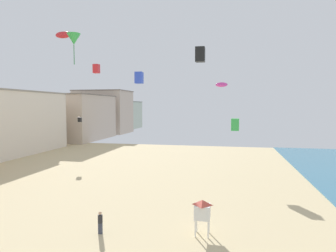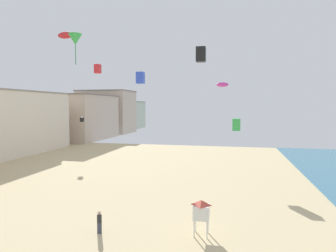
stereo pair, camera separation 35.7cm
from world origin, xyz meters
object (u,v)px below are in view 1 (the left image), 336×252
at_px(kite_flyer, 100,221).
at_px(kite_black_box_2, 200,55).
at_px(kite_red_parafoil, 63,35).
at_px(kite_red_box, 96,69).
at_px(kite_green_box, 235,125).
at_px(kite_black_box, 80,120).
at_px(kite_blue_box, 139,78).
at_px(lifeguard_stand, 202,210).
at_px(kite_green_delta, 74,39).
at_px(kite_magenta_parafoil, 222,85).

distance_m(kite_flyer, kite_black_box_2, 19.80).
height_order(kite_red_parafoil, kite_red_box, kite_red_parafoil).
bearing_deg(kite_black_box_2, kite_green_box, 57.50).
height_order(kite_green_box, kite_black_box, kite_green_box).
bearing_deg(kite_red_parafoil, kite_green_box, -7.91).
bearing_deg(kite_red_box, kite_blue_box, 40.91).
height_order(lifeguard_stand, kite_blue_box, kite_blue_box).
height_order(kite_blue_box, kite_red_box, kite_red_box).
bearing_deg(kite_green_delta, lifeguard_stand, -37.01).
xyz_separation_m(kite_red_parafoil, kite_green_box, (25.86, -3.59, -13.27)).
xyz_separation_m(kite_magenta_parafoil, kite_green_delta, (-17.75, 0.23, 5.76)).
height_order(kite_blue_box, kite_black_box_2, kite_black_box_2).
relative_size(kite_black_box_2, kite_green_delta, 0.42).
distance_m(kite_magenta_parafoil, kite_green_delta, 18.67).
distance_m(kite_flyer, lifeguard_stand, 7.41).
xyz_separation_m(kite_green_box, kite_black_box_2, (-3.88, -6.09, 7.89)).
xyz_separation_m(kite_red_parafoil, kite_magenta_parafoil, (24.26, -8.77, -8.57)).
distance_m(kite_flyer, kite_red_box, 20.44).
relative_size(kite_green_box, kite_black_box_2, 0.97).
bearing_deg(lifeguard_stand, kite_magenta_parafoil, 89.37).
xyz_separation_m(kite_green_box, kite_red_box, (-16.62, -4.63, 6.88)).
bearing_deg(kite_green_delta, kite_black_box, 116.23).
xyz_separation_m(kite_blue_box, kite_green_delta, (-6.99, -4.01, 4.40)).
bearing_deg(kite_green_delta, kite_blue_box, 29.85).
distance_m(kite_red_parafoil, kite_green_delta, 11.10).
bearing_deg(kite_blue_box, kite_magenta_parafoil, -21.50).
relative_size(lifeguard_stand, kite_red_parafoil, 0.97).
bearing_deg(kite_green_box, kite_blue_box, -175.65).
xyz_separation_m(kite_blue_box, kite_black_box, (-12.95, 8.09, -5.96)).
distance_m(kite_black_box, kite_red_box, 16.14).
xyz_separation_m(kite_magenta_parafoil, kite_black_box_2, (-2.28, -0.91, 3.19)).
xyz_separation_m(kite_flyer, kite_red_parafoil, (-16.11, 22.56, 19.23)).
distance_m(kite_flyer, kite_green_box, 22.14).
height_order(kite_black_box, kite_green_delta, kite_green_delta).
bearing_deg(kite_black_box_2, kite_black_box, 148.30).
bearing_deg(lifeguard_stand, kite_black_box, 136.15).
bearing_deg(kite_magenta_parafoil, kite_flyer, -120.59).
bearing_deg(lifeguard_stand, kite_red_parafoil, 141.26).
bearing_deg(kite_black_box, kite_magenta_parafoil, -27.46).
relative_size(kite_green_box, kite_red_box, 1.43).
xyz_separation_m(lifeguard_stand, kite_red_parafoil, (-23.35, 21.24, 18.31)).
height_order(kite_magenta_parafoil, kite_green_box, kite_magenta_parafoil).
distance_m(kite_red_parafoil, kite_black_box_2, 24.61).
relative_size(kite_flyer, kite_black_box, 2.07).
distance_m(lifeguard_stand, kite_green_box, 18.53).
xyz_separation_m(kite_black_box, kite_green_delta, (5.96, -12.10, 10.37)).
height_order(kite_red_parafoil, kite_green_delta, kite_red_parafoil).
xyz_separation_m(kite_flyer, kite_blue_box, (-2.61, 18.02, 12.02)).
xyz_separation_m(kite_flyer, kite_green_delta, (-9.61, 14.01, 16.42)).
xyz_separation_m(kite_blue_box, kite_black_box_2, (8.48, -5.15, 1.83)).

